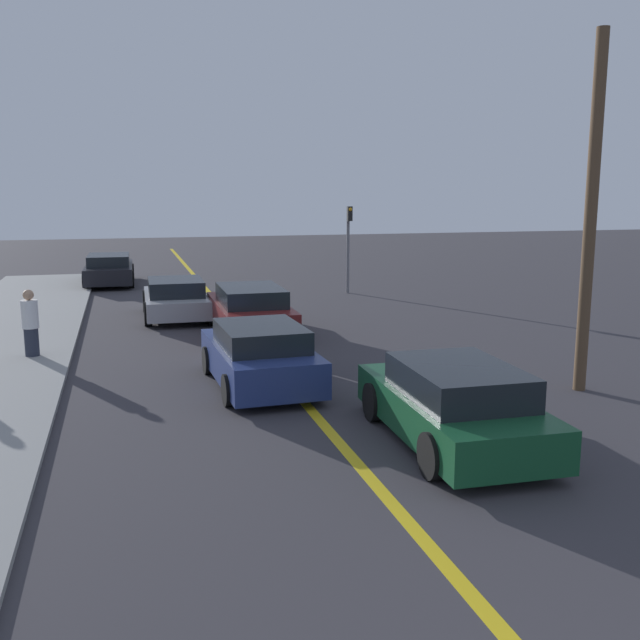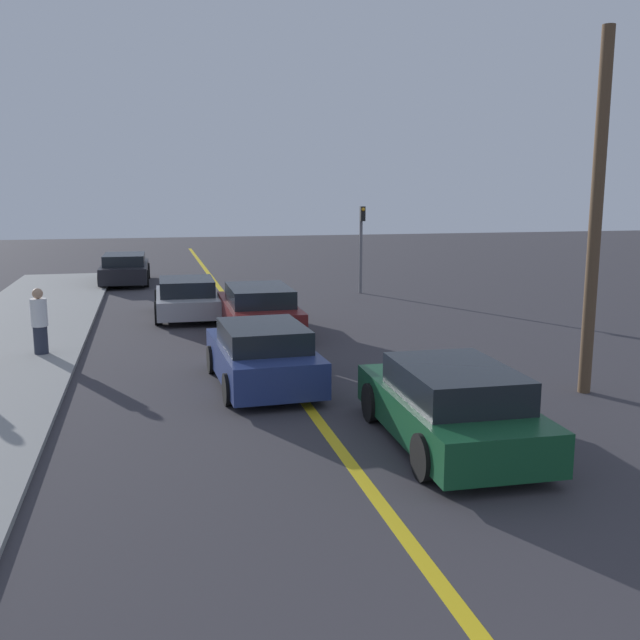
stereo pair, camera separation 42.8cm
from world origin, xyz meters
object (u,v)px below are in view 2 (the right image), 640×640
object	(u,v)px
car_near_right_lane	(450,406)
car_far_distant	(259,310)
car_parked_left_lot	(187,298)
pedestrian_mid_group	(39,321)
utility_pole	(596,217)
traffic_light	(361,239)
car_oncoming_far	(125,269)
car_ahead_center	(262,355)

from	to	relation	value
car_near_right_lane	car_far_distant	size ratio (longest dim) A/B	0.91
car_far_distant	car_parked_left_lot	world-z (taller)	car_far_distant
pedestrian_mid_group	utility_pole	world-z (taller)	utility_pole
traffic_light	utility_pole	distance (m)	14.23
car_far_distant	car_oncoming_far	bearing A→B (deg)	108.83
car_near_right_lane	car_oncoming_far	world-z (taller)	car_near_right_lane
car_parked_left_lot	traffic_light	distance (m)	7.90
car_near_right_lane	car_ahead_center	distance (m)	4.71
pedestrian_mid_group	car_oncoming_far	bearing A→B (deg)	83.47
car_near_right_lane	car_parked_left_lot	size ratio (longest dim) A/B	1.04
car_far_distant	pedestrian_mid_group	xyz separation A→B (m)	(-5.51, -1.84, 0.24)
utility_pole	traffic_light	bearing A→B (deg)	91.40
car_ahead_center	pedestrian_mid_group	xyz separation A→B (m)	(-4.75, 3.65, 0.25)
traffic_light	utility_pole	xyz separation A→B (m)	(0.35, -14.16, 1.36)
utility_pole	car_parked_left_lot	bearing A→B (deg)	124.44
car_ahead_center	car_far_distant	xyz separation A→B (m)	(0.76, 5.50, 0.02)
car_parked_left_lot	utility_pole	size ratio (longest dim) A/B	0.60
car_far_distant	traffic_light	xyz separation A→B (m)	(5.00, 6.68, 1.45)
car_near_right_lane	car_far_distant	distance (m)	9.72
pedestrian_mid_group	utility_pole	xyz separation A→B (m)	(10.86, -5.63, 2.57)
car_oncoming_far	pedestrian_mid_group	xyz separation A→B (m)	(-1.57, -13.69, 0.24)
car_oncoming_far	utility_pole	world-z (taller)	utility_pole
car_near_right_lane	traffic_light	xyz separation A→B (m)	(3.46, 16.28, 1.46)
car_far_distant	utility_pole	distance (m)	9.61
pedestrian_mid_group	traffic_light	world-z (taller)	traffic_light
car_near_right_lane	utility_pole	xyz separation A→B (m)	(3.81, 2.12, 2.81)
car_ahead_center	traffic_light	world-z (taller)	traffic_light
traffic_light	utility_pole	world-z (taller)	utility_pole
car_near_right_lane	pedestrian_mid_group	distance (m)	10.48
car_near_right_lane	car_parked_left_lot	world-z (taller)	car_near_right_lane
car_far_distant	car_near_right_lane	bearing A→B (deg)	-80.42
car_ahead_center	pedestrian_mid_group	distance (m)	5.99
car_near_right_lane	pedestrian_mid_group	world-z (taller)	pedestrian_mid_group
car_far_distant	traffic_light	world-z (taller)	traffic_light
car_parked_left_lot	car_oncoming_far	bearing A→B (deg)	104.28
car_near_right_lane	car_far_distant	bearing A→B (deg)	100.72
car_far_distant	car_parked_left_lot	size ratio (longest dim) A/B	1.15
car_ahead_center	utility_pole	size ratio (longest dim) A/B	0.58
car_parked_left_lot	utility_pole	bearing A→B (deg)	-54.71
traffic_light	utility_pole	bearing A→B (deg)	-88.60
car_parked_left_lot	car_oncoming_far	size ratio (longest dim) A/B	0.87
car_ahead_center	car_oncoming_far	world-z (taller)	car_ahead_center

